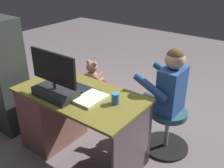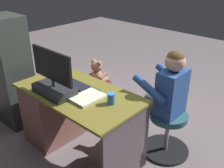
% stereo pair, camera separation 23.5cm
% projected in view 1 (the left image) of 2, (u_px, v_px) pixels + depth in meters
% --- Properties ---
extents(ground_plane, '(10.00, 10.00, 0.00)m').
position_uv_depth(ground_plane, '(102.00, 138.00, 3.03)').
color(ground_plane, '#685D61').
extents(desk, '(1.30, 0.69, 0.74)m').
position_uv_depth(desk, '(59.00, 113.00, 2.80)').
color(desk, brown).
rests_on(desk, ground_plane).
extents(monitor, '(0.55, 0.23, 0.44)m').
position_uv_depth(monitor, '(55.00, 84.00, 2.36)').
color(monitor, '#212327').
rests_on(monitor, desk).
extents(keyboard, '(0.42, 0.14, 0.02)m').
position_uv_depth(keyboard, '(82.00, 89.00, 2.54)').
color(keyboard, black).
rests_on(keyboard, desk).
extents(computer_mouse, '(0.06, 0.10, 0.04)m').
position_uv_depth(computer_mouse, '(59.00, 80.00, 2.71)').
color(computer_mouse, '#30222A').
rests_on(computer_mouse, desk).
extents(cup, '(0.07, 0.07, 0.10)m').
position_uv_depth(cup, '(116.00, 98.00, 2.27)').
color(cup, '#3372BF').
rests_on(cup, desk).
extents(tv_remote, '(0.10, 0.16, 0.02)m').
position_uv_depth(tv_remote, '(55.00, 81.00, 2.70)').
color(tv_remote, black).
rests_on(tv_remote, desk).
extents(notebook_binder, '(0.22, 0.30, 0.02)m').
position_uv_depth(notebook_binder, '(91.00, 98.00, 2.35)').
color(notebook_binder, beige).
rests_on(notebook_binder, desk).
extents(office_chair_teddy, '(0.46, 0.46, 0.48)m').
position_uv_depth(office_chair_teddy, '(93.00, 98.00, 3.34)').
color(office_chair_teddy, black).
rests_on(office_chair_teddy, ground_plane).
extents(teddy_bear, '(0.22, 0.22, 0.32)m').
position_uv_depth(teddy_bear, '(93.00, 74.00, 3.20)').
color(teddy_bear, '#A17158').
rests_on(teddy_bear, office_chair_teddy).
extents(visitor_chair, '(0.51, 0.51, 0.48)m').
position_uv_depth(visitor_chair, '(167.00, 127.00, 2.77)').
color(visitor_chair, black).
rests_on(visitor_chair, ground_plane).
extents(person, '(0.50, 0.47, 1.16)m').
position_uv_depth(person, '(164.00, 90.00, 2.63)').
color(person, navy).
rests_on(person, ground_plane).
extents(equipment_rack, '(0.44, 0.36, 1.36)m').
position_uv_depth(equipment_rack, '(4.00, 77.00, 2.96)').
color(equipment_rack, '#2B312D').
rests_on(equipment_rack, ground_plane).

